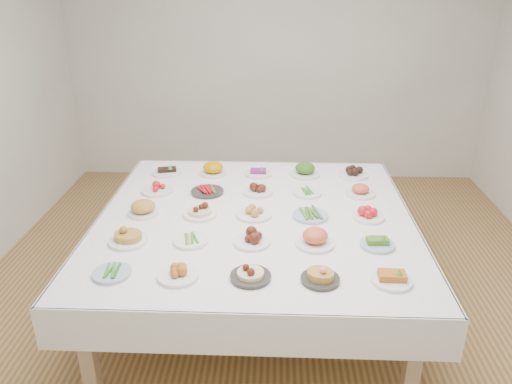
{
  "coord_description": "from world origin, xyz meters",
  "views": [
    {
      "loc": [
        0.0,
        -3.52,
        2.41
      ],
      "look_at": [
        -0.14,
        -0.07,
        0.88
      ],
      "focal_mm": 35.0,
      "sensor_mm": 36.0,
      "label": 1
    }
  ],
  "objects_px": {
    "dish_12": "(254,210)",
    "dish_24": "(353,170)",
    "dish_0": "(112,272)",
    "display_table": "(255,224)"
  },
  "relations": [
    {
      "from": "dish_12",
      "to": "dish_24",
      "type": "bearing_deg",
      "value": 44.58
    },
    {
      "from": "dish_12",
      "to": "dish_24",
      "type": "height_order",
      "value": "dish_24"
    },
    {
      "from": "dish_0",
      "to": "dish_12",
      "type": "bearing_deg",
      "value": 45.28
    },
    {
      "from": "display_table",
      "to": "dish_0",
      "type": "bearing_deg",
      "value": -135.04
    },
    {
      "from": "display_table",
      "to": "dish_0",
      "type": "relative_size",
      "value": 10.29
    },
    {
      "from": "dish_0",
      "to": "dish_12",
      "type": "xyz_separation_m",
      "value": [
        0.81,
        0.82,
        0.03
      ]
    },
    {
      "from": "dish_12",
      "to": "dish_24",
      "type": "relative_size",
      "value": 1.0
    },
    {
      "from": "dish_12",
      "to": "display_table",
      "type": "bearing_deg",
      "value": -3.59
    },
    {
      "from": "display_table",
      "to": "dish_24",
      "type": "distance_m",
      "value": 1.18
    },
    {
      "from": "display_table",
      "to": "dish_12",
      "type": "xyz_separation_m",
      "value": [
        -0.01,
        0.0,
        0.11
      ]
    }
  ]
}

